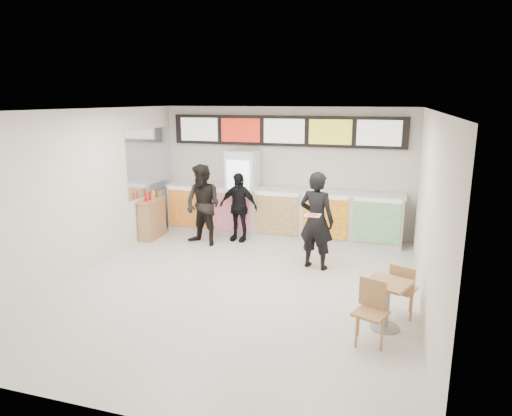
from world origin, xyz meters
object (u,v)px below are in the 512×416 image
at_px(customer_mid, 238,207).
at_px(drinks_fridge, 243,192).
at_px(condiment_ledge, 152,218).
at_px(service_counter, 280,213).
at_px(cafe_table, 387,296).
at_px(customer_main, 316,220).
at_px(customer_left, 203,205).

bearing_deg(customer_mid, drinks_fridge, 104.86).
height_order(customer_mid, condiment_ledge, customer_mid).
bearing_deg(service_counter, cafe_table, -57.41).
relative_size(customer_main, customer_left, 1.05).
xyz_separation_m(service_counter, customer_mid, (-0.84, -0.57, 0.21)).
xyz_separation_m(drinks_fridge, cafe_table, (3.43, -3.93, -0.51)).
bearing_deg(cafe_table, customer_left, 166.52).
bearing_deg(customer_mid, cafe_table, -39.02).
xyz_separation_m(customer_main, cafe_table, (1.35, -2.10, -0.45)).
height_order(drinks_fridge, condiment_ledge, drinks_fridge).
relative_size(customer_mid, cafe_table, 1.07).
distance_m(customer_main, condiment_ledge, 4.08).
xyz_separation_m(customer_main, condiment_ledge, (-3.97, 0.82, -0.47)).
bearing_deg(condiment_ledge, customer_mid, 11.95).
height_order(service_counter, customer_left, customer_left).
xyz_separation_m(customer_mid, cafe_table, (3.34, -3.34, -0.30)).
bearing_deg(service_counter, drinks_fridge, 179.01).
bearing_deg(customer_main, cafe_table, 137.05).
xyz_separation_m(drinks_fridge, customer_left, (-0.54, -1.11, -0.10)).
distance_m(customer_main, customer_mid, 2.35).
bearing_deg(service_counter, customer_main, -57.71).
height_order(cafe_table, condiment_ledge, condiment_ledge).
height_order(customer_left, customer_mid, customer_left).
relative_size(customer_left, cafe_table, 1.22).
relative_size(service_counter, customer_mid, 3.54).
distance_m(drinks_fridge, customer_mid, 0.63).
distance_m(drinks_fridge, customer_main, 2.77).
xyz_separation_m(customer_left, condiment_ledge, (-1.34, 0.11, -0.43)).
relative_size(service_counter, customer_main, 2.96).
height_order(customer_mid, cafe_table, customer_mid).
bearing_deg(customer_left, customer_mid, 56.10).
relative_size(service_counter, cafe_table, 3.78).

